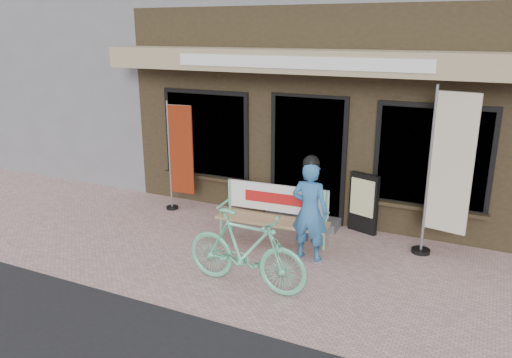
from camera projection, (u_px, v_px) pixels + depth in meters
The scene contains 9 objects.
ground at pixel (258, 266), 7.09m from camera, with size 70.00×70.00×0.00m, color #CAA09A.
storefront at pixel (358, 41), 10.52m from camera, with size 7.00×6.77×6.00m.
neighbor_left_near at pixel (74, 30), 14.43m from camera, with size 10.00×7.00×6.40m, color slate.
bench at pixel (274, 211), 7.64m from camera, with size 1.76×0.55×0.94m.
person at pixel (310, 209), 7.10m from camera, with size 0.54×0.36×1.56m.
bicycle at pixel (246, 250), 6.37m from camera, with size 0.48×1.72×1.03m, color #64C495.
nobori_red at pixel (179, 156), 8.97m from camera, with size 0.60×0.24×2.02m.
nobori_cream at pixel (447, 173), 6.99m from camera, with size 0.75×0.32×2.51m.
menu_stand at pixel (363, 203), 8.13m from camera, with size 0.50×0.25×1.00m.
Camera 1 is at (2.74, -5.82, 3.22)m, focal length 35.00 mm.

